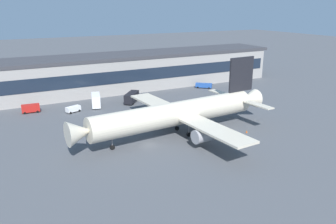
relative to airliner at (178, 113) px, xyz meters
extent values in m
plane|color=#4C4F54|center=(-9.39, -2.87, -5.63)|extent=(600.00, 600.00, 0.00)
cube|color=#9E9993|center=(-9.39, 53.71, 0.56)|extent=(156.01, 19.16, 12.38)
cube|color=#38383D|center=(-9.39, 53.71, 7.35)|extent=(159.13, 19.55, 1.20)
cube|color=#192333|center=(-9.39, 44.08, 1.18)|extent=(152.89, 0.16, 4.46)
cylinder|color=beige|center=(-0.88, -0.07, 0.02)|extent=(45.48, 9.31, 5.91)
cone|color=beige|center=(-25.17, -1.91, 0.02)|extent=(5.73, 6.00, 5.62)
cone|color=beige|center=(23.70, 1.80, 0.02)|extent=(6.89, 5.80, 5.32)
cube|color=black|center=(20.64, 1.56, 7.71)|extent=(8.29, 1.12, 9.46)
cube|color=beige|center=(20.63, -4.96, 0.90)|extent=(3.20, 10.80, 0.30)
cube|color=beige|center=(19.65, 8.01, 0.90)|extent=(3.20, 10.80, 0.30)
cube|color=beige|center=(2.10, -13.00, -0.57)|extent=(7.52, 20.72, 0.50)
cube|color=beige|center=(0.12, 13.17, -0.57)|extent=(7.52, 20.72, 0.50)
cylinder|color=#99999E|center=(0.88, -10.03, -2.60)|extent=(5.11, 3.61, 3.25)
cylinder|color=#99999E|center=(-0.65, 10.05, -2.60)|extent=(5.11, 3.61, 3.25)
cylinder|color=black|center=(-17.99, -1.36, -5.08)|extent=(1.13, 0.58, 1.10)
cylinder|color=slate|center=(-17.99, -1.36, -3.46)|extent=(0.24, 0.24, 2.69)
cylinder|color=black|center=(1.57, -2.55, -5.08)|extent=(1.13, 0.58, 1.10)
cylinder|color=slate|center=(1.57, -2.55, -3.46)|extent=(0.24, 0.24, 2.69)
cylinder|color=black|center=(1.17, 2.76, -5.08)|extent=(1.13, 0.58, 1.10)
cylinder|color=slate|center=(1.17, 2.76, -3.46)|extent=(0.24, 0.24, 2.69)
cube|color=red|center=(-30.89, 37.10, -4.18)|extent=(5.33, 2.54, 2.20)
cube|color=black|center=(-29.46, 37.01, -3.74)|extent=(1.95, 2.14, 0.55)
cylinder|color=black|center=(-29.01, 37.97, -5.28)|extent=(0.72, 0.35, 0.70)
cylinder|color=black|center=(-29.14, 36.00, -5.28)|extent=(0.72, 0.35, 0.70)
cylinder|color=black|center=(-32.64, 38.21, -5.28)|extent=(0.72, 0.35, 0.70)
cylinder|color=black|center=(-32.77, 36.24, -5.28)|extent=(0.72, 0.35, 0.70)
cube|color=#2651A5|center=(33.95, 39.49, -4.48)|extent=(6.08, 5.79, 1.60)
cube|color=black|center=(35.25, 38.31, -4.16)|extent=(2.90, 2.87, 0.40)
cylinder|color=black|center=(36.21, 38.65, -5.28)|extent=(0.72, 0.69, 0.70)
cylinder|color=black|center=(35.00, 37.32, -5.28)|extent=(0.72, 0.69, 0.70)
cylinder|color=black|center=(32.90, 41.67, -5.28)|extent=(0.72, 0.69, 0.70)
cylinder|color=black|center=(31.69, 40.33, -5.28)|extent=(0.72, 0.69, 0.70)
cube|color=white|center=(-11.38, 33.90, -3.38)|extent=(4.32, 7.62, 3.80)
cube|color=black|center=(-10.89, 35.81, -2.62)|extent=(2.95, 3.04, 0.95)
cylinder|color=black|center=(-11.88, 36.63, -5.28)|extent=(0.47, 0.75, 0.70)
cylinder|color=black|center=(-9.62, 36.04, -5.28)|extent=(0.47, 0.75, 0.70)
cylinder|color=black|center=(-13.15, 31.75, -5.28)|extent=(0.47, 0.75, 0.70)
cylinder|color=black|center=(-10.88, 31.16, -5.28)|extent=(0.47, 0.75, 0.70)
cube|color=black|center=(0.79, 33.43, -3.78)|extent=(7.50, 8.26, 3.00)
cube|color=black|center=(2.26, 35.21, -3.18)|extent=(3.86, 3.91, 0.75)
cylinder|color=black|center=(1.69, 36.50, -5.28)|extent=(0.68, 0.73, 0.70)
cylinder|color=black|center=(3.63, 34.90, -5.28)|extent=(0.68, 0.73, 0.70)
cylinder|color=black|center=(-2.05, 31.96, -5.28)|extent=(0.68, 0.73, 0.70)
cylinder|color=black|center=(-0.10, 30.36, -5.28)|extent=(0.68, 0.73, 0.70)
cube|color=white|center=(-19.32, 31.39, -4.53)|extent=(4.78, 3.27, 1.50)
cube|color=black|center=(-20.45, 30.98, -4.23)|extent=(2.04, 2.17, 0.38)
cylinder|color=black|center=(-20.48, 30.06, -5.28)|extent=(0.76, 0.52, 0.70)
cylinder|color=black|center=(-21.05, 31.67, -5.28)|extent=(0.76, 0.52, 0.70)
cylinder|color=black|center=(-17.58, 31.10, -5.28)|extent=(0.76, 0.52, 0.70)
cylinder|color=black|center=(-18.15, 32.71, -5.28)|extent=(0.76, 0.52, 0.70)
cone|color=#F2590C|center=(16.23, -7.22, -5.35)|extent=(0.45, 0.45, 0.56)
camera|label=1|loc=(-40.03, -70.25, 25.72)|focal=36.29mm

